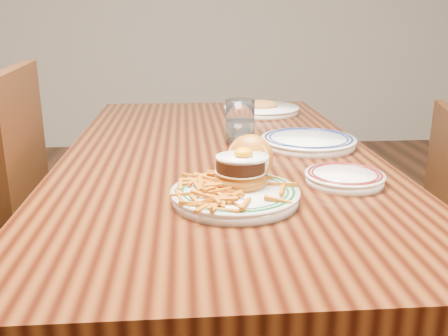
{
  "coord_description": "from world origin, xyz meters",
  "views": [
    {
      "loc": [
        -0.09,
        -1.34,
        1.11
      ],
      "look_at": [
        -0.02,
        -0.36,
        0.81
      ],
      "focal_mm": 40.0,
      "sensor_mm": 36.0,
      "label": 1
    }
  ],
  "objects": [
    {
      "name": "water_glass",
      "position": [
        0.07,
        0.09,
        0.81
      ],
      "size": [
        0.09,
        0.09,
        0.13
      ],
      "color": "white",
      "rests_on": "table"
    },
    {
      "name": "rear_plate",
      "position": [
        0.26,
        0.02,
        0.77
      ],
      "size": [
        0.27,
        0.27,
        0.03
      ],
      "rotation": [
        0.0,
        0.0,
        -0.21
      ],
      "color": "white",
      "rests_on": "table"
    },
    {
      "name": "far_plate",
      "position": [
        0.2,
        0.53,
        0.77
      ],
      "size": [
        0.29,
        0.29,
        0.05
      ],
      "rotation": [
        0.0,
        0.0,
        -0.23
      ],
      "color": "white",
      "rests_on": "table"
    },
    {
      "name": "main_plate",
      "position": [
        0.01,
        -0.39,
        0.78
      ],
      "size": [
        0.26,
        0.28,
        0.13
      ],
      "rotation": [
        0.0,
        0.0,
        -0.44
      ],
      "color": "white",
      "rests_on": "table"
    },
    {
      "name": "side_plate",
      "position": [
        0.26,
        -0.31,
        0.77
      ],
      "size": [
        0.18,
        0.18,
        0.03
      ],
      "rotation": [
        0.0,
        0.0,
        -0.22
      ],
      "color": "white",
      "rests_on": "table"
    },
    {
      "name": "table",
      "position": [
        0.0,
        0.0,
        0.66
      ],
      "size": [
        0.85,
        1.6,
        0.75
      ],
      "color": "black",
      "rests_on": "floor"
    }
  ]
}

